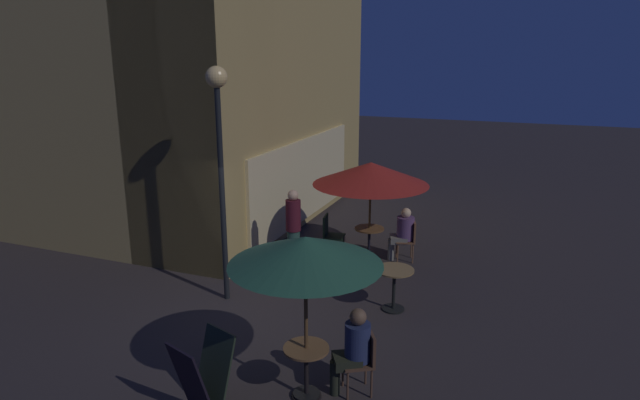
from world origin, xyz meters
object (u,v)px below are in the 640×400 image
(cafe_chair_2, at_px, (364,356))
(patio_umbrella_0, at_px, (371,174))
(patron_seated_1, at_px, (354,346))
(cafe_chair_1, at_px, (409,237))
(cafe_table_2, at_px, (394,281))
(menu_sandwich_board, at_px, (203,375))
(patron_seated_0, at_px, (403,231))
(cafe_table_1, at_px, (306,365))
(street_lamp_near_corner, at_px, (219,131))
(cafe_table_0, at_px, (369,238))
(patio_umbrella_1, at_px, (305,252))
(cafe_chair_0, at_px, (330,232))
(patron_standing_2, at_px, (293,233))

(cafe_chair_2, bearing_deg, patio_umbrella_0, -104.86)
(patron_seated_1, bearing_deg, cafe_chair_1, -116.34)
(patio_umbrella_0, height_order, cafe_chair_2, patio_umbrella_0)
(cafe_table_2, distance_m, cafe_chair_1, 2.46)
(menu_sandwich_board, relative_size, patron_seated_0, 0.85)
(patron_seated_1, bearing_deg, cafe_table_1, -0.00)
(street_lamp_near_corner, height_order, cafe_table_0, street_lamp_near_corner)
(patio_umbrella_0, height_order, cafe_chair_1, patio_umbrella_0)
(patio_umbrella_1, bearing_deg, cafe_table_1, 180.00)
(menu_sandwich_board, relative_size, patron_seated_1, 0.83)
(cafe_table_1, bearing_deg, patron_seated_0, -0.40)
(cafe_chair_2, bearing_deg, cafe_table_0, -104.86)
(cafe_table_0, xyz_separation_m, patio_umbrella_0, (0.00, 0.00, 1.44))
(menu_sandwich_board, height_order, cafe_table_2, menu_sandwich_board)
(cafe_chair_2, bearing_deg, patron_seated_1, 0.00)
(cafe_table_0, bearing_deg, menu_sandwich_board, 175.79)
(patio_umbrella_1, bearing_deg, cafe_table_0, 7.36)
(menu_sandwich_board, distance_m, cafe_table_2, 3.98)
(cafe_chair_0, relative_size, cafe_chair_2, 1.09)
(cafe_chair_2, distance_m, patron_seated_0, 4.96)
(cafe_table_1, relative_size, patron_seated_0, 0.61)
(patron_seated_0, height_order, patron_seated_1, patron_seated_1)
(patio_umbrella_1, height_order, cafe_chair_2, patio_umbrella_1)
(menu_sandwich_board, relative_size, patio_umbrella_1, 0.45)
(patron_seated_1, xyz_separation_m, patron_standing_2, (3.31, 2.36, 0.24))
(cafe_table_1, relative_size, cafe_chair_2, 0.83)
(menu_sandwich_board, bearing_deg, patron_seated_0, 8.65)
(patio_umbrella_1, distance_m, patron_standing_2, 4.21)
(street_lamp_near_corner, height_order, patio_umbrella_1, street_lamp_near_corner)
(menu_sandwich_board, bearing_deg, street_lamp_near_corner, 45.25)
(cafe_chair_1, height_order, patron_standing_2, patron_standing_2)
(menu_sandwich_board, xyz_separation_m, cafe_table_2, (3.67, -1.53, 0.02))
(cafe_table_2, bearing_deg, menu_sandwich_board, 157.34)
(cafe_chair_1, distance_m, patron_seated_1, 5.05)
(cafe_table_2, bearing_deg, patio_umbrella_1, 171.29)
(menu_sandwich_board, height_order, cafe_chair_1, menu_sandwich_board)
(patio_umbrella_0, bearing_deg, cafe_table_1, -172.64)
(street_lamp_near_corner, height_order, patron_seated_0, street_lamp_near_corner)
(cafe_table_0, distance_m, patron_seated_1, 4.92)
(patron_seated_1, bearing_deg, patio_umbrella_0, -106.44)
(patio_umbrella_1, distance_m, cafe_chair_2, 1.71)
(menu_sandwich_board, relative_size, patio_umbrella_0, 0.41)
(patron_seated_0, bearing_deg, patron_seated_1, 77.84)
(cafe_table_0, relative_size, patio_umbrella_1, 0.32)
(menu_sandwich_board, height_order, patio_umbrella_0, patio_umbrella_0)
(cafe_chair_1, relative_size, cafe_chair_2, 1.03)
(patron_seated_0, bearing_deg, patron_standing_2, 24.19)
(menu_sandwich_board, height_order, patron_seated_1, patron_seated_1)
(cafe_chair_2, relative_size, patron_standing_2, 0.48)
(cafe_chair_1, bearing_deg, patron_seated_0, 0.00)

